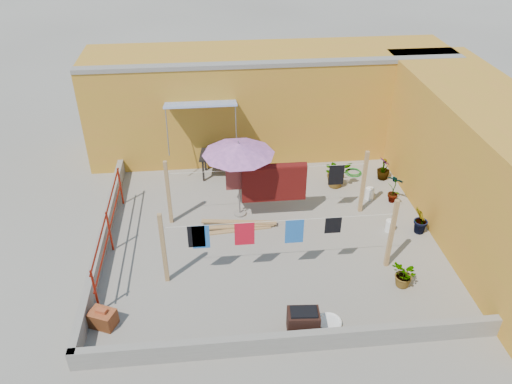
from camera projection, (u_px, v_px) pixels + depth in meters
ground at (271, 235)px, 12.48m from camera, size 80.00×80.00×0.00m
wall_back at (269, 101)px, 15.58m from camera, size 11.00×3.27×3.21m
wall_right at (485, 169)px, 12.06m from camera, size 2.40×9.00×3.20m
parapet_front at (295, 342)px, 9.37m from camera, size 8.30×0.16×0.44m
parapet_left at (103, 238)px, 12.02m from camera, size 0.16×7.30×0.44m
red_railing at (109, 226)px, 11.60m from camera, size 0.05×4.20×1.10m
clothesline_rig at (273, 189)px, 12.40m from camera, size 5.09×2.35×1.80m
patio_umbrella at (238, 149)px, 12.17m from camera, size 2.25×2.25×2.17m
outdoor_table at (227, 156)px, 14.56m from camera, size 1.62×0.94×0.73m
brick_stack at (103, 318)px, 9.91m from camera, size 0.60×0.53×0.43m
lumber_pile at (236, 226)px, 12.68m from camera, size 2.08×0.59×0.12m
brazier at (303, 322)px, 9.72m from camera, size 0.65×0.46×0.56m
white_basin at (329, 322)px, 10.00m from camera, size 0.51×0.51×0.09m
water_jug_a at (390, 226)px, 12.54m from camera, size 0.23×0.23×0.36m
water_jug_b at (370, 193)px, 13.78m from camera, size 0.24×0.24×0.37m
green_hose at (353, 172)px, 15.01m from camera, size 0.50×0.50×0.07m
plant_back_a at (337, 173)px, 14.21m from camera, size 0.90×0.82×0.85m
plant_back_b at (384, 169)px, 14.58m from camera, size 0.44×0.44×0.69m
plant_right_a at (394, 188)px, 13.50m from camera, size 0.55×0.54×0.87m
plant_right_b at (421, 220)px, 12.33m from camera, size 0.51×0.55×0.79m
plant_right_c at (405, 275)px, 10.77m from camera, size 0.58×0.64×0.63m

